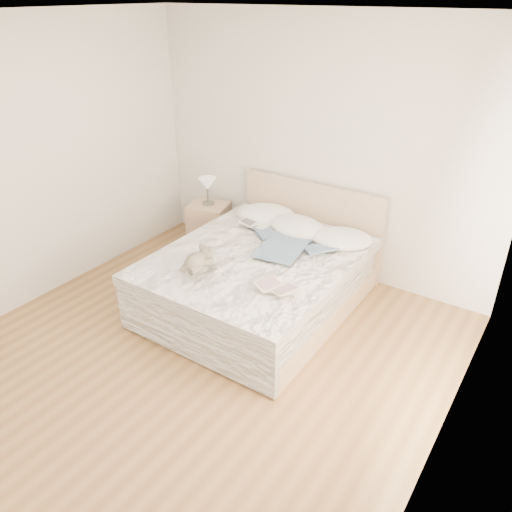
% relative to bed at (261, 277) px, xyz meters
% --- Properties ---
extents(floor, '(4.00, 4.50, 0.00)m').
position_rel_bed_xyz_m(floor, '(0.00, -1.19, -0.31)').
color(floor, brown).
rests_on(floor, ground).
extents(ceiling, '(4.00, 4.50, 0.00)m').
position_rel_bed_xyz_m(ceiling, '(0.00, -1.19, 2.39)').
color(ceiling, white).
rests_on(ceiling, ground).
extents(wall_back, '(4.00, 0.02, 2.70)m').
position_rel_bed_xyz_m(wall_back, '(0.00, 1.06, 1.04)').
color(wall_back, silver).
rests_on(wall_back, ground).
extents(wall_left, '(0.02, 4.50, 2.70)m').
position_rel_bed_xyz_m(wall_left, '(-2.00, -1.19, 1.04)').
color(wall_left, silver).
rests_on(wall_left, ground).
extents(wall_right, '(0.02, 4.50, 2.70)m').
position_rel_bed_xyz_m(wall_right, '(2.00, -1.19, 1.04)').
color(wall_right, silver).
rests_on(wall_right, ground).
extents(window, '(0.02, 1.30, 1.10)m').
position_rel_bed_xyz_m(window, '(1.99, -0.89, 1.14)').
color(window, white).
rests_on(window, wall_right).
extents(bed, '(1.72, 2.14, 1.00)m').
position_rel_bed_xyz_m(bed, '(0.00, 0.00, 0.00)').
color(bed, tan).
rests_on(bed, floor).
extents(nightstand, '(0.54, 0.51, 0.56)m').
position_rel_bed_xyz_m(nightstand, '(-1.23, 0.71, -0.03)').
color(nightstand, tan).
rests_on(nightstand, floor).
extents(table_lamp, '(0.26, 0.26, 0.32)m').
position_rel_bed_xyz_m(table_lamp, '(-1.25, 0.73, 0.49)').
color(table_lamp, '#49443F').
rests_on(table_lamp, nightstand).
extents(pillow_left, '(0.77, 0.67, 0.19)m').
position_rel_bed_xyz_m(pillow_left, '(-0.41, 0.70, 0.33)').
color(pillow_left, white).
rests_on(pillow_left, bed).
extents(pillow_middle, '(0.73, 0.56, 0.20)m').
position_rel_bed_xyz_m(pillow_middle, '(0.05, 0.60, 0.33)').
color(pillow_middle, white).
rests_on(pillow_middle, bed).
extents(pillow_right, '(0.73, 0.62, 0.18)m').
position_rel_bed_xyz_m(pillow_right, '(0.55, 0.61, 0.33)').
color(pillow_right, white).
rests_on(pillow_right, bed).
extents(blouse, '(0.73, 0.77, 0.03)m').
position_rel_bed_xyz_m(blouse, '(0.15, 0.14, 0.32)').
color(blouse, '#3D5573').
rests_on(blouse, bed).
extents(photo_book, '(0.35, 0.25, 0.03)m').
position_rel_bed_xyz_m(photo_book, '(-0.36, 0.46, 0.32)').
color(photo_book, silver).
rests_on(photo_book, bed).
extents(childrens_book, '(0.39, 0.32, 0.02)m').
position_rel_bed_xyz_m(childrens_book, '(0.50, -0.52, 0.32)').
color(childrens_book, beige).
rests_on(childrens_book, bed).
extents(teddy_bear, '(0.27, 0.35, 0.17)m').
position_rel_bed_xyz_m(teddy_bear, '(-0.26, -0.67, 0.34)').
color(teddy_bear, '#615848').
rests_on(teddy_bear, bed).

